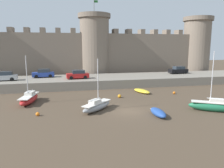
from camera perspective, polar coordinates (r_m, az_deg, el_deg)
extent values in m
plane|color=#4C3D2D|center=(26.30, 4.16, -7.03)|extent=(160.00, 160.00, 0.00)
cube|color=gray|center=(43.43, -2.71, 0.85)|extent=(65.63, 10.00, 1.59)
cube|color=#7A6B5B|center=(52.20, -4.53, 7.27)|extent=(53.63, 2.80, 10.47)
cylinder|color=#7A6B5B|center=(52.15, -4.55, 9.15)|extent=(6.70, 6.70, 13.90)
cylinder|color=#706254|center=(52.57, -4.67, 17.30)|extent=(7.51, 7.51, 1.00)
cylinder|color=#4C4742|center=(52.87, -4.70, 19.45)|extent=(0.10, 0.10, 3.00)
cube|color=#19591E|center=(53.14, -4.21, 20.72)|extent=(0.80, 0.04, 0.50)
cylinder|color=#7A6B5B|center=(61.88, 21.17, 8.65)|extent=(6.70, 6.70, 13.90)
cylinder|color=#706254|center=(62.24, 21.61, 15.51)|extent=(7.51, 7.51, 1.00)
cube|color=#746557|center=(52.86, -24.94, 12.70)|extent=(1.10, 2.52, 1.10)
cube|color=#746557|center=(52.28, -21.33, 12.98)|extent=(1.10, 2.52, 1.10)
cube|color=#746557|center=(51.91, -17.65, 13.21)|extent=(1.10, 2.52, 1.10)
cube|color=#746557|center=(51.75, -13.92, 13.40)|extent=(1.10, 2.52, 1.10)
cube|color=#746557|center=(51.79, -10.18, 13.53)|extent=(1.10, 2.52, 1.10)
cube|color=#746557|center=(53.16, 0.81, 13.58)|extent=(1.10, 2.52, 1.10)
cube|color=#746557|center=(54.01, 4.30, 13.50)|extent=(1.10, 2.52, 1.10)
cube|color=#746557|center=(55.05, 7.67, 13.37)|extent=(1.10, 2.52, 1.10)
cube|color=#746557|center=(56.26, 10.91, 13.21)|extent=(1.10, 2.52, 1.10)
cube|color=#746557|center=(57.63, 13.99, 13.02)|extent=(1.10, 2.52, 1.10)
cube|color=#746557|center=(59.15, 16.92, 12.80)|extent=(1.10, 2.52, 1.10)
ellipsoid|color=#1E6B47|center=(28.54, 24.75, -5.40)|extent=(5.27, 3.83, 1.12)
cube|color=silver|center=(28.42, 24.82, -4.39)|extent=(4.62, 3.34, 0.08)
cube|color=silver|center=(28.41, 25.67, -3.92)|extent=(1.71, 1.47, 0.44)
cylinder|color=silver|center=(27.84, 24.72, 1.66)|extent=(0.10, 0.10, 5.95)
cylinder|color=silver|center=(28.38, 25.98, -3.48)|extent=(2.13, 1.32, 0.08)
ellipsoid|color=gray|center=(26.36, -3.94, -5.89)|extent=(4.53, 4.58, 0.97)
cube|color=silver|center=(26.24, -3.96, -4.95)|extent=(3.96, 4.00, 0.08)
cube|color=silver|center=(25.87, -4.47, -4.58)|extent=(1.61, 1.62, 0.44)
cylinder|color=silver|center=(25.89, -3.69, 0.85)|extent=(0.10, 0.10, 5.22)
cylinder|color=silver|center=(25.72, -4.64, -4.14)|extent=(1.68, 1.71, 0.08)
ellipsoid|color=yellow|center=(36.44, 7.81, -1.82)|extent=(2.53, 4.03, 0.57)
ellipsoid|color=#F2F246|center=(36.43, 7.81, -1.73)|extent=(2.02, 3.29, 0.31)
cube|color=beige|center=(36.64, 7.54, -1.59)|extent=(1.22, 0.57, 0.06)
cube|color=beige|center=(35.31, 9.29, -2.11)|extent=(0.84, 0.51, 0.08)
ellipsoid|color=red|center=(31.65, -20.83, -3.74)|extent=(2.56, 5.76, 1.06)
cube|color=silver|center=(31.54, -20.88, -2.88)|extent=(2.21, 5.06, 0.08)
cube|color=silver|center=(31.87, -20.67, -2.26)|extent=(1.28, 1.72, 0.44)
cylinder|color=silver|center=(30.82, -21.36, 1.98)|extent=(0.10, 0.10, 5.40)
cylinder|color=silver|center=(31.96, -20.61, -1.80)|extent=(0.55, 2.48, 0.08)
ellipsoid|color=#234793|center=(24.82, 11.95, -7.31)|extent=(1.18, 3.23, 0.80)
ellipsoid|color=blue|center=(24.81, 11.96, -7.18)|extent=(0.92, 2.65, 0.44)
cube|color=beige|center=(24.58, 12.20, -7.24)|extent=(0.99, 0.20, 0.06)
cube|color=beige|center=(25.90, 10.80, -6.35)|extent=(0.64, 0.28, 0.08)
sphere|color=orange|center=(32.66, 1.96, -3.16)|extent=(0.52, 0.52, 0.52)
sphere|color=orange|center=(36.55, 15.92, -2.21)|extent=(0.42, 0.42, 0.42)
sphere|color=orange|center=(25.73, -18.85, -7.44)|extent=(0.43, 0.43, 0.43)
cube|color=red|center=(41.15, -8.97, 2.20)|extent=(4.22, 2.01, 0.80)
cube|color=#2D3842|center=(41.08, -8.79, 3.18)|extent=(2.36, 1.67, 0.64)
cylinder|color=black|center=(40.19, -10.58, 1.56)|extent=(0.65, 0.23, 0.64)
cylinder|color=black|center=(41.87, -10.85, 1.89)|extent=(0.65, 0.23, 0.64)
cylinder|color=black|center=(40.55, -7.01, 1.73)|extent=(0.65, 0.23, 0.64)
cylinder|color=black|center=(42.21, -7.41, 2.05)|extent=(0.65, 0.23, 0.64)
cube|color=#B2B5B7|center=(42.74, -26.26, 1.57)|extent=(4.22, 2.01, 0.80)
cube|color=#2D3842|center=(42.63, -26.13, 2.51)|extent=(2.36, 1.67, 0.64)
cylinder|color=black|center=(41.75, -24.69, 1.13)|extent=(0.65, 0.23, 0.64)
cylinder|color=black|center=(43.42, -24.40, 1.46)|extent=(0.65, 0.23, 0.64)
cube|color=#263F99|center=(44.42, -17.51, 2.42)|extent=(4.22, 2.01, 0.80)
cube|color=#2D3842|center=(44.33, -17.37, 3.33)|extent=(2.36, 1.67, 0.64)
cylinder|color=black|center=(43.64, -19.17, 1.84)|extent=(0.65, 0.23, 0.64)
cylinder|color=black|center=(45.33, -19.10, 2.12)|extent=(0.65, 0.23, 0.64)
cylinder|color=black|center=(43.61, -15.83, 2.01)|extent=(0.65, 0.23, 0.64)
cylinder|color=black|center=(45.30, -15.88, 2.29)|extent=(0.65, 0.23, 0.64)
cube|color=black|center=(50.37, 16.89, 3.30)|extent=(4.22, 2.01, 0.80)
cube|color=#2D3842|center=(50.39, 17.07, 4.09)|extent=(2.36, 1.67, 0.64)
cylinder|color=black|center=(49.00, 16.19, 2.83)|extent=(0.65, 0.23, 0.64)
cylinder|color=black|center=(50.42, 15.14, 3.07)|extent=(0.65, 0.23, 0.64)
cylinder|color=black|center=(50.43, 18.61, 2.90)|extent=(0.65, 0.23, 0.64)
cylinder|color=black|center=(51.81, 17.53, 3.13)|extent=(0.65, 0.23, 0.64)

